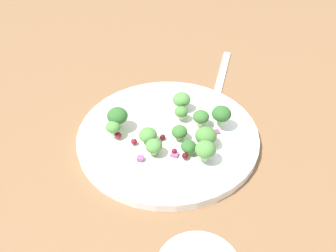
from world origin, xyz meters
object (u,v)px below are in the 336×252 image
object	(u,v)px
broccoli_floret_2	(201,117)
plate	(168,136)
broccoli_floret_1	(179,132)
fork	(219,84)
broccoli_floret_0	(154,146)

from	to	relation	value
broccoli_floret_2	plate	bearing A→B (deg)	-76.93
plate	broccoli_floret_1	size ratio (longest dim) A/B	11.46
fork	broccoli_floret_2	bearing A→B (deg)	-22.50
broccoli_floret_0	broccoli_floret_1	distance (cm)	4.59
broccoli_floret_0	broccoli_floret_2	world-z (taller)	broccoli_floret_2
plate	broccoli_floret_2	xyz separation A→B (cm)	(-1.12, 4.81, 2.22)
broccoli_floret_2	broccoli_floret_1	bearing A→B (deg)	-52.77
broccoli_floret_0	broccoli_floret_1	bearing A→B (deg)	126.71
broccoli_floret_0	fork	xyz separation A→B (cm)	(-17.11, 11.92, -2.63)
broccoli_floret_2	fork	bearing A→B (deg)	157.50
plate	broccoli_floret_0	xyz separation A→B (cm)	(4.16, -2.20, 2.02)
broccoli_floret_0	broccoli_floret_2	distance (cm)	8.78
broccoli_floret_0	fork	world-z (taller)	broccoli_floret_0
plate	broccoli_floret_1	bearing A→B (deg)	46.10
broccoli_floret_2	broccoli_floret_0	bearing A→B (deg)	-53.04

